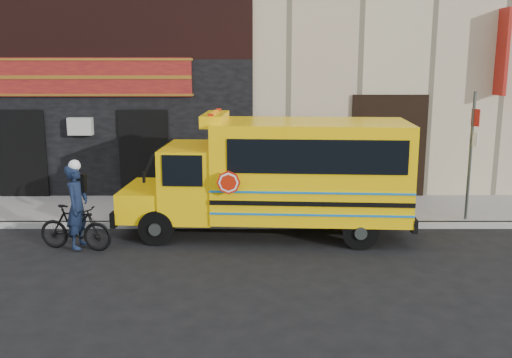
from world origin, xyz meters
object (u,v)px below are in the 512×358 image
at_px(school_bus, 282,173).
at_px(bicycle, 75,228).
at_px(cyclist, 77,209).
at_px(sign_pole, 471,153).

xyz_separation_m(school_bus, bicycle, (-4.62, -1.13, -1.00)).
bearing_deg(cyclist, bicycle, 124.75).
bearing_deg(sign_pole, school_bus, -170.36).
bearing_deg(bicycle, sign_pole, -67.08).
xyz_separation_m(sign_pole, cyclist, (-9.31, -1.90, -0.92)).
relative_size(bicycle, cyclist, 0.91).
relative_size(school_bus, cyclist, 3.76).
height_order(school_bus, sign_pole, sign_pole).
distance_m(school_bus, cyclist, 4.72).
height_order(sign_pole, bicycle, sign_pole).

